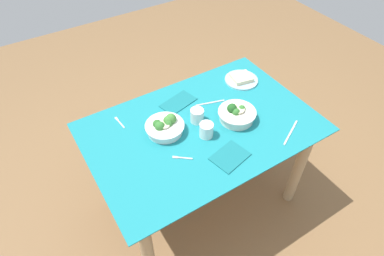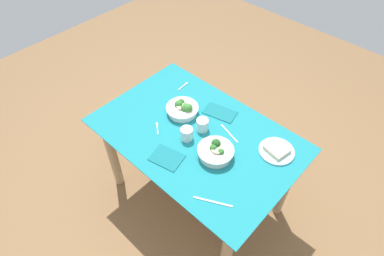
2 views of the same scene
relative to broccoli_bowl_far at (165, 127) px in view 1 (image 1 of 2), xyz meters
The scene contains 13 objects.
ground_plane 0.81m from the broccoli_bowl_far, 21.72° to the right, with size 6.00×6.00×0.00m, color brown.
dining_table 0.27m from the broccoli_bowl_far, 21.72° to the right, with size 1.31×0.87×0.75m.
broccoli_bowl_far is the anchor object (origin of this frame).
broccoli_bowl_near 0.42m from the broccoli_bowl_far, 18.13° to the right, with size 0.22×0.22×0.10m.
bread_side_plate 0.67m from the broccoli_bowl_far, 12.57° to the left, with size 0.22×0.22×0.04m.
water_glass_center 0.23m from the broccoli_bowl_far, 39.82° to the right, with size 0.08×0.08×0.09m, color silver.
water_glass_side 0.20m from the broccoli_bowl_far, ahead, with size 0.08×0.08×0.08m, color silver.
fork_by_far_bowl 0.22m from the broccoli_bowl_far, 96.03° to the right, with size 0.09×0.07×0.00m.
fork_by_near_bowl 0.28m from the broccoli_bowl_far, 133.20° to the left, with size 0.02×0.11×0.00m.
table_knife_left 0.36m from the broccoli_bowl_far, 10.74° to the left, with size 0.18×0.01×0.00m, color #B7B7BC.
table_knife_right 0.71m from the broccoli_bowl_far, 32.80° to the right, with size 0.22×0.01×0.00m, color #B7B7BC.
napkin_folded_upper 0.40m from the broccoli_bowl_far, 60.55° to the right, with size 0.19×0.14×0.01m, color #156870.
napkin_folded_lower 0.26m from the broccoli_bowl_far, 43.06° to the left, with size 0.22×0.12×0.01m, color #156870.
Camera 1 is at (-0.75, -1.10, 2.08)m, focal length 30.69 mm.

